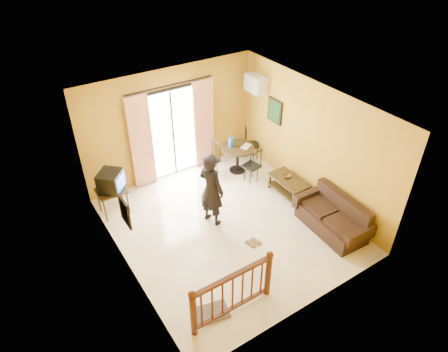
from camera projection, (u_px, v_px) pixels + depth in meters
ground at (227, 225)px, 8.74m from camera, size 5.00×5.00×0.00m
room_shell at (228, 160)px, 7.77m from camera, size 5.00×5.00×5.00m
balcony_door at (173, 133)px, 9.74m from camera, size 2.25×0.14×2.46m
tv_table at (112, 193)px, 8.80m from camera, size 0.63×0.53×0.63m
television at (111, 181)px, 8.64m from camera, size 0.68×0.68×0.46m
picture_left at (125, 212)px, 6.73m from camera, size 0.05×0.42×0.52m
dining_table at (238, 152)px, 10.19m from camera, size 0.85×0.85×0.71m
water_jug at (231, 142)px, 10.05m from camera, size 0.13×0.13×0.25m
serving_tray at (246, 146)px, 10.11m from camera, size 0.33×0.28×0.02m
dining_chairs at (238, 171)px, 10.48m from camera, size 1.83×1.35×0.95m
air_conditioner at (255, 84)px, 9.78m from camera, size 0.31×0.60×0.40m
botanical_print at (275, 111)px, 9.68m from camera, size 0.05×0.50×0.60m
coffee_table at (289, 184)px, 9.51m from camera, size 0.55×0.99×0.44m
bowl at (287, 176)px, 9.48m from camera, size 0.24×0.24×0.06m
sofa at (333, 218)px, 8.50m from camera, size 0.83×1.67×0.78m
standing_person at (211, 190)px, 8.40m from camera, size 0.58×0.72×1.70m
stair_balustrade at (233, 290)px, 6.60m from camera, size 1.63×0.13×1.04m
doormat at (211, 313)px, 6.90m from camera, size 0.68×0.53×0.02m
sandals at (253, 243)px, 8.29m from camera, size 0.29×0.27×0.03m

